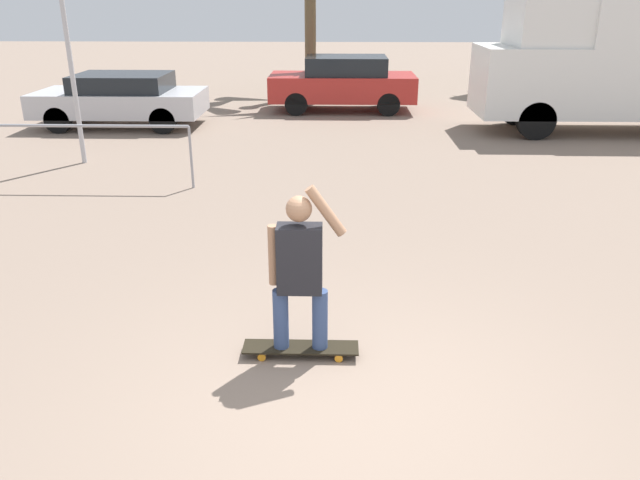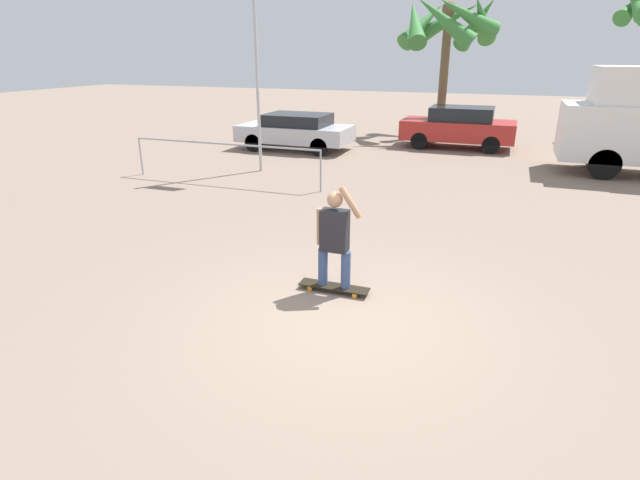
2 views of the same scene
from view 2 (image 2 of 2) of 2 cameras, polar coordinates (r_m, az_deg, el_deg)
The scene contains 8 objects.
ground_plane at distance 6.71m, azimuth 2.68°, elevation -9.12°, with size 80.00×80.00×0.00m, color gray.
skateboard at distance 7.42m, azimuth 1.61°, elevation -5.36°, with size 1.05×0.25×0.09m.
person_skateboarder at distance 7.10m, azimuth 1.67°, elevation 0.60°, with size 0.67×0.22×1.54m.
parked_car_red at distance 19.36m, azimuth 15.56°, elevation 12.39°, with size 4.00×1.79×1.48m.
parked_car_silver at distance 18.38m, azimuth -2.80°, elevation 12.42°, with size 4.01×1.89×1.27m.
palm_tree_center_background at distance 22.04m, azimuth 14.65°, elevation 22.82°, with size 4.19×4.16×5.52m.
flagpole at distance 14.76m, azimuth -7.01°, elevation 21.66°, with size 1.04×0.12×6.20m.
plaza_railing_segment at distance 13.71m, azimuth -10.94°, elevation 10.24°, with size 5.53×0.05×1.08m.
Camera 2 is at (1.72, -5.56, 3.34)m, focal length 28.00 mm.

